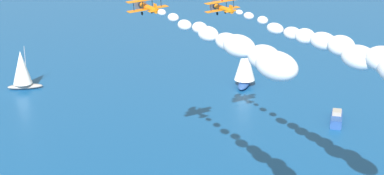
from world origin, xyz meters
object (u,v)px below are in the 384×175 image
at_px(sailboat_offshore, 245,64).
at_px(motorboat_far_stbd, 336,119).
at_px(sailboat_trailing, 22,70).
at_px(biplane_lead, 148,6).
at_px(biplane_wingman, 222,7).

bearing_deg(sailboat_offshore, motorboat_far_stbd, -121.91).
xyz_separation_m(sailboat_offshore, sailboat_trailing, (-26.43, 57.24, -0.66)).
xyz_separation_m(motorboat_far_stbd, sailboat_offshore, (18.20, 29.23, 5.55)).
bearing_deg(sailboat_trailing, motorboat_far_stbd, -84.56).
xyz_separation_m(sailboat_offshore, biplane_lead, (-67.41, -3.19, 29.36)).
distance_m(sailboat_offshore, sailboat_trailing, 63.05).
bearing_deg(motorboat_far_stbd, biplane_wingman, 149.01).
distance_m(motorboat_far_stbd, biplane_wingman, 48.72).
xyz_separation_m(motorboat_far_stbd, biplane_wingman, (-31.49, 18.92, 32.00)).
relative_size(motorboat_far_stbd, biplane_wingman, 1.61).
bearing_deg(biplane_lead, biplane_wingman, -21.91).
xyz_separation_m(motorboat_far_stbd, sailboat_trailing, (-8.23, 86.47, 4.89)).
height_order(motorboat_far_stbd, biplane_lead, biplane_lead).
bearing_deg(sailboat_offshore, biplane_wingman, -168.28).
bearing_deg(motorboat_far_stbd, sailboat_offshore, 58.09).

